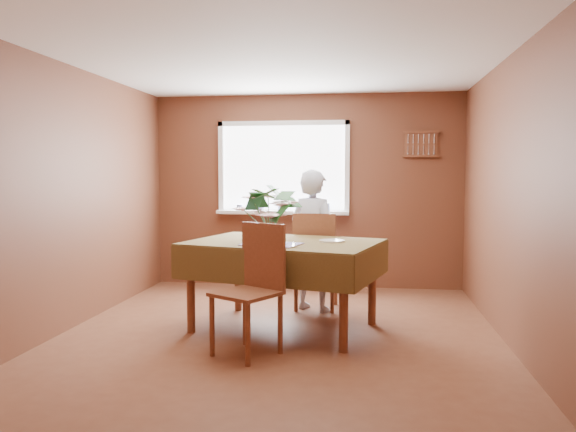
# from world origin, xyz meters

# --- Properties ---
(floor) EXTENTS (4.50, 4.50, 0.00)m
(floor) POSITION_xyz_m (0.00, 0.00, 0.00)
(floor) COLOR brown
(floor) RESTS_ON ground
(ceiling) EXTENTS (4.50, 4.50, 0.00)m
(ceiling) POSITION_xyz_m (0.00, 0.00, 2.50)
(ceiling) COLOR white
(ceiling) RESTS_ON wall_back
(wall_back) EXTENTS (4.00, 0.00, 4.00)m
(wall_back) POSITION_xyz_m (0.00, 2.25, 1.25)
(wall_back) COLOR brown
(wall_back) RESTS_ON floor
(wall_front) EXTENTS (4.00, 0.00, 4.00)m
(wall_front) POSITION_xyz_m (0.00, -2.25, 1.25)
(wall_front) COLOR brown
(wall_front) RESTS_ON floor
(wall_left) EXTENTS (0.00, 4.50, 4.50)m
(wall_left) POSITION_xyz_m (-2.00, 0.00, 1.25)
(wall_left) COLOR brown
(wall_left) RESTS_ON floor
(wall_right) EXTENTS (0.00, 4.50, 4.50)m
(wall_right) POSITION_xyz_m (2.00, 0.00, 1.25)
(wall_right) COLOR brown
(wall_right) RESTS_ON floor
(window_assembly) EXTENTS (1.72, 0.20, 1.22)m
(window_assembly) POSITION_xyz_m (-0.29, 2.20, 1.35)
(window_assembly) COLOR white
(window_assembly) RESTS_ON wall_back
(spoon_rack) EXTENTS (0.44, 0.05, 0.33)m
(spoon_rack) POSITION_xyz_m (1.45, 2.22, 1.85)
(spoon_rack) COLOR brown
(spoon_rack) RESTS_ON wall_back
(dining_table) EXTENTS (1.98, 1.59, 0.85)m
(dining_table) POSITION_xyz_m (0.01, 0.17, 0.74)
(dining_table) COLOR brown
(dining_table) RESTS_ON floor
(chair_far) EXTENTS (0.47, 0.47, 1.06)m
(chair_far) POSITION_xyz_m (0.24, 0.95, 0.57)
(chair_far) COLOR brown
(chair_far) RESTS_ON floor
(chair_near) EXTENTS (0.63, 0.63, 1.06)m
(chair_near) POSITION_xyz_m (-0.13, -0.56, 0.57)
(chair_near) COLOR brown
(chair_near) RESTS_ON floor
(seated_woman) EXTENTS (0.66, 0.58, 1.52)m
(seated_woman) POSITION_xyz_m (0.22, 0.94, 0.76)
(seated_woman) COLOR white
(seated_woman) RESTS_ON floor
(flower_bouquet) EXTENTS (0.57, 0.57, 0.48)m
(flower_bouquet) POSITION_xyz_m (-0.08, -0.04, 1.16)
(flower_bouquet) COLOR white
(flower_bouquet) RESTS_ON dining_table
(side_plate) EXTENTS (0.25, 0.25, 0.01)m
(side_plate) POSITION_xyz_m (0.46, 0.21, 0.85)
(side_plate) COLOR white
(side_plate) RESTS_ON dining_table
(table_knife) EXTENTS (0.05, 0.24, 0.00)m
(table_knife) POSITION_xyz_m (0.15, -0.15, 0.85)
(table_knife) COLOR silver
(table_knife) RESTS_ON dining_table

